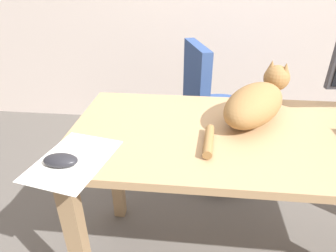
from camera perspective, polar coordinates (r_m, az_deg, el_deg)
The scene contains 5 objects.
desk at distance 1.22m, azimuth 21.68°, elevation -5.88°, with size 1.64×0.65×0.75m.
office_chair at distance 1.90m, azimuth 9.04°, elevation 0.15°, with size 0.50×0.48×0.92m.
cat at distance 1.19m, azimuth 17.03°, elevation 4.67°, with size 0.37×0.52×0.20m.
computer_mouse at distance 0.97m, azimuth -20.38°, elevation -6.33°, with size 0.11×0.06×0.04m, color #232328.
paper_sheet at distance 0.99m, azimuth -18.13°, elevation -6.35°, with size 0.21×0.30×0.00m, color white.
Camera 1 is at (-0.35, -0.96, 1.30)m, focal length 30.96 mm.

